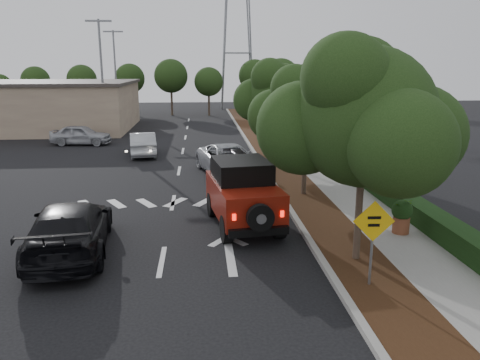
{
  "coord_description": "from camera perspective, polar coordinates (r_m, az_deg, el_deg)",
  "views": [
    {
      "loc": [
        1.2,
        -12.75,
        5.54
      ],
      "look_at": [
        2.53,
        3.0,
        1.65
      ],
      "focal_mm": 35.0,
      "sensor_mm": 36.0,
      "label": 1
    }
  ],
  "objects": [
    {
      "name": "planting_strip",
      "position": [
        25.72,
        5.12,
        1.49
      ],
      "size": [
        1.8,
        70.0,
        0.12
      ],
      "primitive_type": "cube",
      "color": "black",
      "rests_on": "ground"
    },
    {
      "name": "speed_hump_sign",
      "position": [
        12.07,
        15.91,
        -6.09
      ],
      "size": [
        1.04,
        0.11,
        2.22
      ],
      "rotation": [
        0.0,
        0.0,
        -0.05
      ],
      "color": "slate",
      "rests_on": "ground"
    },
    {
      "name": "silver_suv_ahead",
      "position": [
        24.18,
        -1.29,
        2.44
      ],
      "size": [
        3.69,
        5.9,
        1.52
      ],
      "primitive_type": "imported",
      "rotation": [
        0.0,
        0.0,
        0.23
      ],
      "color": "#B6B8BE",
      "rests_on": "ground"
    },
    {
      "name": "street_tree_near",
      "position": [
        14.14,
        13.9,
        -9.65
      ],
      "size": [
        3.8,
        3.8,
        5.92
      ],
      "primitive_type": null,
      "color": "black",
      "rests_on": "ground"
    },
    {
      "name": "ground",
      "position": [
        13.95,
        -9.51,
        -9.76
      ],
      "size": [
        120.0,
        120.0,
        0.0
      ],
      "primitive_type": "plane",
      "color": "black",
      "rests_on": "ground"
    },
    {
      "name": "sidewalk",
      "position": [
        26.12,
        9.23,
        1.55
      ],
      "size": [
        2.0,
        70.0,
        0.12
      ],
      "primitive_type": "cube",
      "color": "gray",
      "rests_on": "ground"
    },
    {
      "name": "street_tree_mid",
      "position": [
        20.5,
        7.74,
        -1.96
      ],
      "size": [
        3.2,
        3.2,
        5.32
      ],
      "primitive_type": null,
      "color": "black",
      "rests_on": "ground"
    },
    {
      "name": "transmission_tower",
      "position": [
        61.19,
        -0.33,
        8.65
      ],
      "size": [
        7.0,
        4.0,
        28.0
      ],
      "primitive_type": null,
      "color": "slate",
      "rests_on": "ground"
    },
    {
      "name": "commercial_building",
      "position": [
        46.21,
        -26.96,
        7.97
      ],
      "size": [
        22.0,
        12.0,
        4.0
      ],
      "primitive_type": "cube",
      "color": "gray",
      "rests_on": "ground"
    },
    {
      "name": "street_tree_far",
      "position": [
        26.7,
        4.75,
        1.82
      ],
      "size": [
        3.4,
        3.4,
        5.62
      ],
      "primitive_type": null,
      "color": "black",
      "rests_on": "ground"
    },
    {
      "name": "light_pole_b",
      "position": [
        51.78,
        -14.61,
        7.26
      ],
      "size": [
        2.0,
        0.22,
        9.0
      ],
      "primitive_type": null,
      "color": "slate",
      "rests_on": "ground"
    },
    {
      "name": "red_jeep",
      "position": [
        16.47,
        0.24,
        -1.51
      ],
      "size": [
        2.53,
        4.7,
        2.32
      ],
      "rotation": [
        0.0,
        0.0,
        0.13
      ],
      "color": "black",
      "rests_on": "ground"
    },
    {
      "name": "black_suv_oncoming",
      "position": [
        14.99,
        -20.01,
        -5.53
      ],
      "size": [
        2.81,
        5.63,
        1.57
      ],
      "primitive_type": "imported",
      "rotation": [
        0.0,
        0.0,
        3.26
      ],
      "color": "black",
      "rests_on": "ground"
    },
    {
      "name": "silver_sedan_oncoming",
      "position": [
        30.14,
        -11.77,
        4.36
      ],
      "size": [
        2.14,
        4.57,
        1.45
      ],
      "primitive_type": "imported",
      "rotation": [
        0.0,
        0.0,
        3.28
      ],
      "color": "#B4B6BC",
      "rests_on": "ground"
    },
    {
      "name": "parked_suv",
      "position": [
        35.28,
        -18.82,
        5.24
      ],
      "size": [
        4.36,
        2.15,
        1.43
      ],
      "primitive_type": "imported",
      "rotation": [
        0.0,
        0.0,
        1.46
      ],
      "color": "#A9ABB1",
      "rests_on": "ground"
    },
    {
      "name": "terracotta_planter",
      "position": [
        16.32,
        19.14,
        -3.84
      ],
      "size": [
        0.68,
        0.68,
        1.19
      ],
      "rotation": [
        0.0,
        0.0,
        0.02
      ],
      "color": "brown",
      "rests_on": "ground"
    },
    {
      "name": "curb",
      "position": [
        25.57,
        2.91,
        1.48
      ],
      "size": [
        0.2,
        70.0,
        0.15
      ],
      "primitive_type": "cube",
      "color": "#9E9B93",
      "rests_on": "ground"
    },
    {
      "name": "hedge",
      "position": [
        26.42,
        12.21,
        2.31
      ],
      "size": [
        0.8,
        70.0,
        0.8
      ],
      "primitive_type": "cube",
      "color": "black",
      "rests_on": "ground"
    },
    {
      "name": "light_pole_a",
      "position": [
        39.89,
        -16.0,
        5.32
      ],
      "size": [
        2.0,
        0.22,
        9.0
      ],
      "primitive_type": null,
      "color": "slate",
      "rests_on": "ground"
    }
  ]
}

